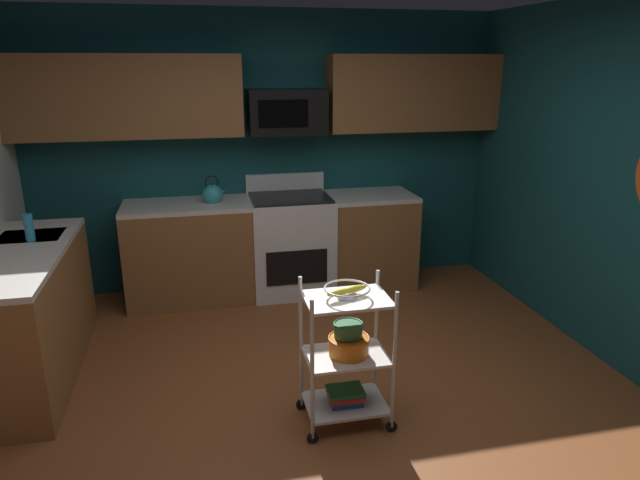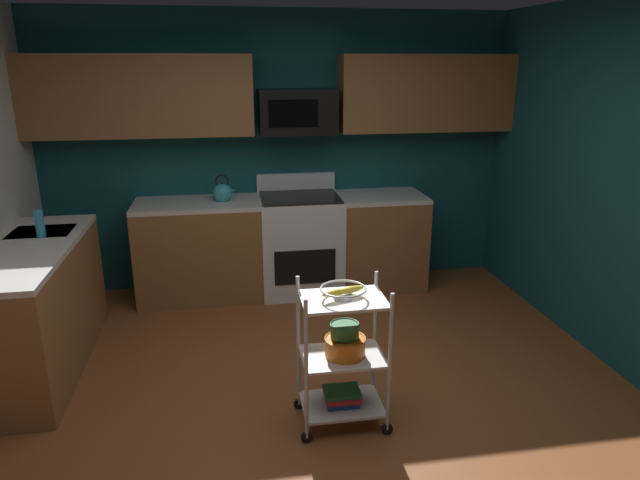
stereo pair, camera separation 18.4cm
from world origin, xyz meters
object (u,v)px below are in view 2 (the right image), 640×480
object	(u,v)px
fruit_bowl	(343,291)
book_stack	(342,396)
mixing_bowl_small	(345,330)
oven_range	(300,243)
kettle	(223,193)
dish_soap_bottle	(40,223)
rolling_cart	(342,356)
mixing_bowl_large	(345,346)
microwave	(297,112)

from	to	relation	value
fruit_bowl	book_stack	bearing A→B (deg)	-90.00
mixing_bowl_small	book_stack	world-z (taller)	mixing_bowl_small
mixing_bowl_small	oven_range	bearing A→B (deg)	89.54
mixing_bowl_small	kettle	size ratio (longest dim) A/B	0.69
book_stack	dish_soap_bottle	distance (m)	2.50
fruit_bowl	rolling_cart	bearing A→B (deg)	180.00
fruit_bowl	book_stack	size ratio (longest dim) A/B	1.22
oven_range	book_stack	world-z (taller)	oven_range
rolling_cart	mixing_bowl_large	bearing A→B (deg)	0.00
oven_range	mixing_bowl_large	xyz separation A→B (m)	(-0.02, -2.16, 0.04)
oven_range	mixing_bowl_small	xyz separation A→B (m)	(-0.02, -2.14, 0.14)
fruit_bowl	mixing_bowl_large	bearing A→B (deg)	0.00
microwave	book_stack	bearing A→B (deg)	-90.84
fruit_bowl	oven_range	bearing A→B (deg)	89.11
mixing_bowl_large	kettle	world-z (taller)	kettle
rolling_cart	mixing_bowl_small	bearing A→B (deg)	45.51
kettle	dish_soap_bottle	bearing A→B (deg)	-145.69
rolling_cart	kettle	bearing A→B (deg)	107.33
rolling_cart	mixing_bowl_small	distance (m)	0.17
dish_soap_bottle	kettle	bearing A→B (deg)	34.31
mixing_bowl_large	dish_soap_bottle	world-z (taller)	dish_soap_bottle
mixing_bowl_large	book_stack	size ratio (longest dim) A/B	1.13
oven_range	dish_soap_bottle	world-z (taller)	dish_soap_bottle
oven_range	microwave	distance (m)	1.23
mixing_bowl_small	kettle	bearing A→B (deg)	107.86
microwave	fruit_bowl	xyz separation A→B (m)	(-0.03, -2.26, -0.82)
oven_range	mixing_bowl_large	bearing A→B (deg)	-90.45
microwave	rolling_cart	distance (m)	2.59
oven_range	mixing_bowl_large	world-z (taller)	oven_range
microwave	mixing_bowl_large	distance (m)	2.55
oven_range	microwave	xyz separation A→B (m)	(-0.00, 0.10, 1.22)
mixing_bowl_small	dish_soap_bottle	bearing A→B (deg)	148.14
mixing_bowl_small	kettle	distance (m)	2.28
mixing_bowl_small	kettle	xyz separation A→B (m)	(-0.69, 2.14, 0.38)
mixing_bowl_small	mixing_bowl_large	bearing A→B (deg)	-89.61
oven_range	kettle	xyz separation A→B (m)	(-0.71, -0.00, 0.52)
microwave	fruit_bowl	distance (m)	2.41
microwave	kettle	world-z (taller)	microwave
oven_range	rolling_cart	size ratio (longest dim) A/B	1.20
oven_range	book_stack	distance (m)	2.18
microwave	kettle	size ratio (longest dim) A/B	2.65
dish_soap_bottle	mixing_bowl_small	bearing A→B (deg)	-31.86
mixing_bowl_small	book_stack	size ratio (longest dim) A/B	0.82
microwave	mixing_bowl_small	bearing A→B (deg)	-90.42
fruit_bowl	kettle	distance (m)	2.26
microwave	mixing_bowl_large	bearing A→B (deg)	-90.42
rolling_cart	dish_soap_bottle	distance (m)	2.42
microwave	rolling_cart	bearing A→B (deg)	-90.84
rolling_cart	kettle	world-z (taller)	kettle
kettle	dish_soap_bottle	size ratio (longest dim) A/B	1.32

